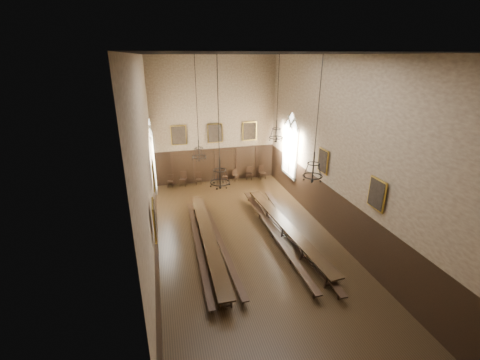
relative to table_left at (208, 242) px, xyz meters
name	(u,v)px	position (x,y,z in m)	size (l,w,h in m)	color
floor	(248,242)	(2.07, 0.03, -0.37)	(9.00, 18.00, 0.02)	black
ceiling	(250,54)	(2.07, 0.03, 8.65)	(9.00, 18.00, 0.02)	black
wall_back	(214,122)	(2.07, 9.04, 4.14)	(9.00, 0.02, 9.00)	#8D7757
wall_front	(369,283)	(2.07, -8.98, 4.14)	(9.00, 0.02, 9.00)	#8D7757
wall_left	(149,166)	(-2.44, 0.03, 4.14)	(0.02, 18.00, 9.00)	#8D7757
wall_right	(337,151)	(6.58, 0.03, 4.14)	(0.02, 18.00, 9.00)	#8D7757
wainscot_panelling	(249,220)	(2.07, 0.03, 0.89)	(9.00, 18.00, 2.50)	black
table_left	(208,242)	(0.00, 0.00, 0.00)	(0.78, 9.36, 0.73)	black
table_right	(286,231)	(4.11, 0.03, -0.01)	(1.28, 9.22, 0.72)	black
bench_left_outer	(198,246)	(-0.52, -0.07, -0.10)	(0.46, 9.14, 0.41)	black
bench_left_inner	(218,239)	(0.54, 0.26, -0.09)	(0.56, 9.53, 0.43)	black
bench_right_inner	(273,233)	(3.43, 0.12, -0.08)	(0.33, 10.11, 0.45)	black
bench_right_outer	(295,233)	(4.53, -0.19, -0.07)	(0.74, 10.17, 0.46)	black
chair_0	(170,183)	(-1.39, 8.58, -0.10)	(0.46, 0.46, 0.89)	black
chair_1	(183,181)	(-0.46, 8.62, -0.05)	(0.59, 0.59, 1.04)	black
chair_2	(199,181)	(0.68, 8.57, -0.09)	(0.47, 0.47, 0.91)	black
chair_4	(225,178)	(2.67, 8.60, -0.10)	(0.48, 0.48, 0.87)	black
chair_5	(236,177)	(3.50, 8.61, -0.09)	(0.51, 0.51, 0.90)	black
chair_6	(249,176)	(4.58, 8.60, -0.06)	(0.56, 0.56, 1.01)	black
chair_7	(262,175)	(5.59, 8.52, -0.05)	(0.53, 0.53, 1.03)	black
chandelier_back_left	(199,149)	(0.12, 2.98, 3.90)	(0.75, 0.75, 5.29)	black
chandelier_back_right	(276,132)	(4.31, 2.52, 4.71)	(0.77, 0.77, 4.39)	black
chandelier_front_left	(220,174)	(0.24, -2.23, 4.34)	(0.78, 0.78, 4.78)	black
chandelier_front_right	(313,168)	(3.81, -2.89, 4.49)	(0.79, 0.79, 4.62)	black
portrait_back_0	(179,135)	(-0.53, 8.91, 3.34)	(1.10, 0.12, 1.40)	olive
portrait_back_1	(215,133)	(2.07, 8.91, 3.34)	(1.10, 0.12, 1.40)	olive
portrait_back_2	(250,131)	(4.67, 8.91, 3.34)	(1.10, 0.12, 1.40)	olive
portrait_left_0	(153,175)	(-2.31, 1.03, 3.34)	(0.12, 1.00, 1.30)	olive
portrait_left_1	(154,220)	(-2.31, -3.47, 3.34)	(0.12, 1.00, 1.30)	olive
portrait_right_0	(323,161)	(6.45, 1.03, 3.34)	(0.12, 1.00, 1.30)	olive
portrait_right_1	(377,194)	(6.45, -3.47, 3.34)	(0.12, 1.00, 1.30)	olive
window_right	(290,145)	(6.50, 5.53, 3.04)	(0.20, 2.20, 4.60)	white
window_left	(152,155)	(-2.36, 5.53, 3.04)	(0.20, 2.20, 4.60)	white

